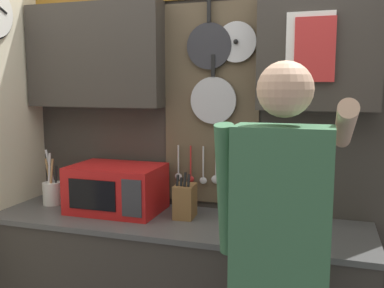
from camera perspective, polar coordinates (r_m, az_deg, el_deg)
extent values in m
cube|color=#4C4C4C|center=(2.47, -2.23, -10.37)|extent=(2.14, 0.61, 0.03)
cube|color=#38332D|center=(2.67, -0.01, -1.42)|extent=(2.71, 0.04, 2.49)
cube|color=#38332D|center=(2.80, -12.87, 11.39)|extent=(0.90, 0.16, 0.64)
cube|color=#38332D|center=(2.42, 16.51, 11.86)|extent=(0.64, 0.16, 0.64)
cube|color=brown|center=(2.58, 2.56, 5.22)|extent=(0.58, 0.01, 1.20)
cylinder|color=#2D2D33|center=(2.56, 2.30, 12.91)|extent=(0.27, 0.02, 0.27)
cube|color=black|center=(2.58, 2.29, 17.79)|extent=(0.02, 0.02, 0.17)
cylinder|color=#B7B7BC|center=(2.54, 2.85, 5.83)|extent=(0.28, 0.02, 0.28)
cube|color=black|center=(2.54, 2.85, 10.39)|extent=(0.02, 0.02, 0.13)
cylinder|color=silver|center=(2.52, 5.93, 13.38)|extent=(0.23, 0.01, 0.23)
sphere|color=black|center=(2.51, 5.85, 13.42)|extent=(0.03, 0.03, 0.03)
cylinder|color=silver|center=(2.65, -1.83, -2.11)|extent=(0.01, 0.01, 0.18)
ellipsoid|color=silver|center=(2.67, -1.82, -4.34)|extent=(0.05, 0.01, 0.04)
cylinder|color=red|center=(2.62, -0.18, -2.33)|extent=(0.01, 0.01, 0.19)
ellipsoid|color=red|center=(2.64, -0.18, -4.69)|extent=(0.04, 0.01, 0.04)
cylinder|color=silver|center=(2.60, 1.51, -2.46)|extent=(0.01, 0.01, 0.20)
ellipsoid|color=silver|center=(2.62, 1.50, -4.89)|extent=(0.05, 0.01, 0.04)
cylinder|color=silver|center=(2.58, 3.22, -2.39)|extent=(0.01, 0.01, 0.18)
ellipsoid|color=silver|center=(2.60, 3.20, -4.75)|extent=(0.06, 0.01, 0.05)
cylinder|color=silver|center=(2.56, 4.96, -2.36)|extent=(0.01, 0.01, 0.17)
ellipsoid|color=silver|center=(2.58, 4.94, -4.50)|extent=(0.04, 0.01, 0.04)
cylinder|color=black|center=(2.54, 6.73, -2.36)|extent=(0.01, 0.01, 0.16)
ellipsoid|color=black|center=(2.56, 6.69, -4.41)|extent=(0.04, 0.01, 0.03)
cube|color=white|center=(2.33, 15.49, 12.94)|extent=(0.24, 0.02, 0.31)
cube|color=red|center=(2.32, 16.06, 12.01)|extent=(0.20, 0.02, 0.33)
cube|color=black|center=(2.85, -24.13, 16.16)|extent=(0.01, 0.10, 0.06)
cube|color=red|center=(2.63, -10.00, -5.82)|extent=(0.54, 0.37, 0.28)
cube|color=black|center=(2.50, -13.21, -6.63)|extent=(0.30, 0.01, 0.17)
cube|color=#333338|center=(2.39, -8.07, -7.20)|extent=(0.12, 0.01, 0.21)
cube|color=brown|center=(2.47, -0.94, -7.62)|extent=(0.12, 0.16, 0.19)
cylinder|color=black|center=(2.42, -1.95, -4.86)|extent=(0.02, 0.03, 0.06)
cylinder|color=black|center=(2.42, -1.45, -5.05)|extent=(0.02, 0.03, 0.05)
cylinder|color=black|center=(2.41, -0.96, -4.74)|extent=(0.02, 0.03, 0.08)
cylinder|color=black|center=(2.40, -0.46, -4.88)|extent=(0.02, 0.03, 0.07)
cylinder|color=white|center=(2.89, -18.17, -6.27)|extent=(0.11, 0.11, 0.14)
cylinder|color=silver|center=(2.85, -18.51, -3.92)|extent=(0.03, 0.03, 0.28)
cylinder|color=tan|center=(2.84, -18.26, -4.30)|extent=(0.03, 0.04, 0.24)
cylinder|color=tan|center=(2.89, -18.53, -4.15)|extent=(0.06, 0.02, 0.24)
cylinder|color=black|center=(2.86, -17.67, -4.70)|extent=(0.02, 0.05, 0.19)
cylinder|color=silver|center=(2.86, -18.27, -3.63)|extent=(0.06, 0.04, 0.30)
cube|color=#3D704C|center=(1.74, 11.86, -8.34)|extent=(0.38, 0.22, 0.65)
sphere|color=#DBAD8E|center=(1.67, 12.31, 7.13)|extent=(0.22, 0.22, 0.22)
cylinder|color=#3D704C|center=(1.79, 4.63, -6.27)|extent=(0.08, 0.20, 0.58)
cylinder|color=#DBAD8E|center=(1.95, 19.70, 2.26)|extent=(0.08, 0.57, 0.26)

